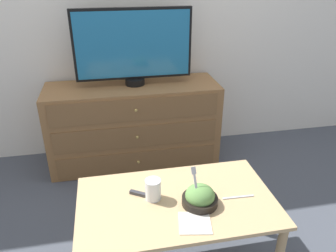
{
  "coord_description": "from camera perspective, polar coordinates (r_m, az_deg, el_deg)",
  "views": [
    {
      "loc": [
        -0.32,
        -2.74,
        1.55
      ],
      "look_at": [
        -0.01,
        -1.15,
        0.75
      ],
      "focal_mm": 35.0,
      "sensor_mm": 36.0,
      "label": 1
    }
  ],
  "objects": [
    {
      "name": "ground_plane",
      "position": [
        3.17,
        -3.94,
        -3.07
      ],
      "size": [
        12.0,
        12.0,
        0.0
      ],
      "primitive_type": "plane",
      "color": "#474C56"
    },
    {
      "name": "dresser",
      "position": [
        2.77,
        -5.92,
        0.29
      ],
      "size": [
        1.39,
        0.47,
        0.68
      ],
      "color": "olive",
      "rests_on": "ground_plane"
    },
    {
      "name": "tv",
      "position": [
        2.58,
        -6.07,
        13.65
      ],
      "size": [
        0.91,
        0.16,
        0.59
      ],
      "color": "black",
      "rests_on": "dresser"
    },
    {
      "name": "coffee_table",
      "position": [
        1.73,
        1.5,
        -14.53
      ],
      "size": [
        0.99,
        0.58,
        0.49
      ],
      "color": "tan",
      "rests_on": "ground_plane"
    },
    {
      "name": "takeout_bowl",
      "position": [
        1.65,
        5.58,
        -12.23
      ],
      "size": [
        0.18,
        0.18,
        0.19
      ],
      "color": "black",
      "rests_on": "coffee_table"
    },
    {
      "name": "drink_cup",
      "position": [
        1.67,
        -2.61,
        -11.17
      ],
      "size": [
        0.08,
        0.08,
        0.11
      ],
      "color": "beige",
      "rests_on": "coffee_table"
    },
    {
      "name": "napkin",
      "position": [
        1.57,
        4.69,
        -16.46
      ],
      "size": [
        0.17,
        0.17,
        0.0
      ],
      "color": "silver",
      "rests_on": "coffee_table"
    },
    {
      "name": "knife",
      "position": [
        1.74,
        12.14,
        -12.0
      ],
      "size": [
        0.16,
        0.02,
        0.01
      ],
      "color": "silver",
      "rests_on": "coffee_table"
    },
    {
      "name": "remote_control",
      "position": [
        1.71,
        -4.33,
        -11.86
      ],
      "size": [
        0.14,
        0.1,
        0.02
      ],
      "color": "#38383D",
      "rests_on": "coffee_table"
    }
  ]
}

